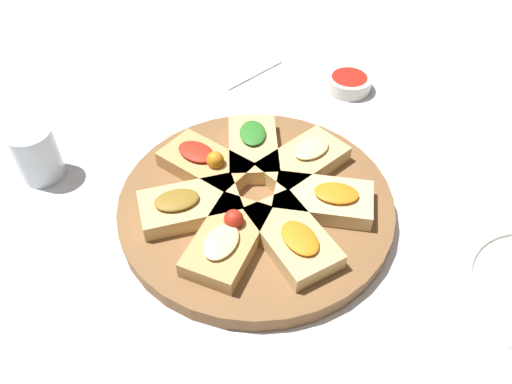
{
  "coord_description": "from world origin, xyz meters",
  "views": [
    {
      "loc": [
        0.27,
        0.41,
        0.55
      ],
      "look_at": [
        0.0,
        0.0,
        0.04
      ],
      "focal_mm": 35.0,
      "sensor_mm": 36.0,
      "label": 1
    }
  ],
  "objects_px": {
    "serving_board": "(256,204)",
    "water_glass": "(37,154)",
    "dipping_bowl": "(349,83)",
    "napkin_stack": "(235,62)"
  },
  "relations": [
    {
      "from": "napkin_stack",
      "to": "dipping_bowl",
      "type": "xyz_separation_m",
      "value": [
        -0.13,
        0.19,
        0.01
      ]
    },
    {
      "from": "serving_board",
      "to": "water_glass",
      "type": "bearing_deg",
      "value": -45.65
    },
    {
      "from": "dipping_bowl",
      "to": "napkin_stack",
      "type": "bearing_deg",
      "value": -55.08
    },
    {
      "from": "napkin_stack",
      "to": "dipping_bowl",
      "type": "distance_m",
      "value": 0.23
    },
    {
      "from": "napkin_stack",
      "to": "serving_board",
      "type": "bearing_deg",
      "value": 62.99
    },
    {
      "from": "serving_board",
      "to": "water_glass",
      "type": "distance_m",
      "value": 0.34
    },
    {
      "from": "serving_board",
      "to": "water_glass",
      "type": "xyz_separation_m",
      "value": [
        0.24,
        -0.24,
        0.03
      ]
    },
    {
      "from": "napkin_stack",
      "to": "dipping_bowl",
      "type": "bearing_deg",
      "value": 124.92
    },
    {
      "from": "water_glass",
      "to": "dipping_bowl",
      "type": "relative_size",
      "value": 1.0
    },
    {
      "from": "water_glass",
      "to": "napkin_stack",
      "type": "distance_m",
      "value": 0.44
    }
  ]
}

